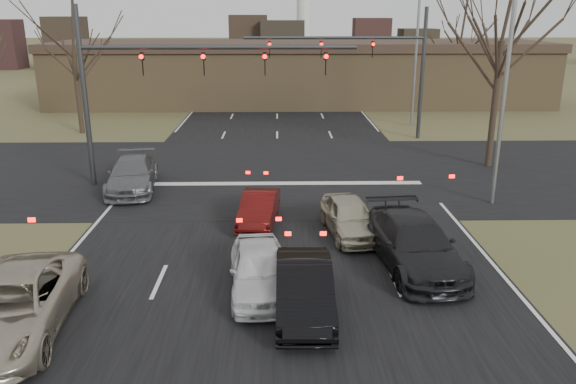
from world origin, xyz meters
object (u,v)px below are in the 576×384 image
(mast_arm_near, at_px, (157,74))
(car_silver_suv, at_px, (12,306))
(car_red_ahead, at_px, (259,208))
(building, at_px, (300,72))
(car_white_sedan, at_px, (259,269))
(car_charcoal_sedan, at_px, (414,244))
(car_black_hatch, at_px, (304,289))
(mast_arm_far, at_px, (378,58))
(car_silver_ahead, at_px, (350,217))
(car_grey_ahead, at_px, (132,174))
(streetlight_right_far, at_px, (414,45))
(streetlight_right_near, at_px, (503,68))

(mast_arm_near, distance_m, car_silver_suv, 13.49)
(mast_arm_near, xyz_separation_m, car_red_ahead, (4.55, -5.12, -4.48))
(building, bearing_deg, car_white_sedan, -94.01)
(car_white_sedan, relative_size, car_charcoal_sedan, 0.77)
(car_black_hatch, xyz_separation_m, car_charcoal_sedan, (3.56, 2.78, 0.08))
(car_red_ahead, bearing_deg, mast_arm_far, 71.65)
(mast_arm_far, bearing_deg, car_silver_ahead, -102.36)
(building, relative_size, car_red_ahead, 11.75)
(building, relative_size, car_white_sedan, 10.38)
(building, xyz_separation_m, mast_arm_near, (-7.23, -25.00, 2.41))
(car_black_hatch, height_order, car_grey_ahead, car_grey_ahead)
(mast_arm_far, bearing_deg, car_black_hatch, -104.05)
(mast_arm_near, relative_size, car_grey_ahead, 2.44)
(car_black_hatch, distance_m, car_red_ahead, 6.84)
(building, height_order, streetlight_right_far, streetlight_right_far)
(building, xyz_separation_m, streetlight_right_near, (6.82, -28.00, 2.92))
(car_charcoal_sedan, distance_m, car_grey_ahead, 13.59)
(building, bearing_deg, car_black_hatch, -91.98)
(mast_arm_near, height_order, car_silver_suv, mast_arm_near)
(mast_arm_near, height_order, car_red_ahead, mast_arm_near)
(streetlight_right_near, height_order, car_silver_suv, streetlight_right_near)
(car_silver_suv, relative_size, car_grey_ahead, 1.10)
(car_charcoal_sedan, bearing_deg, car_silver_suv, -167.22)
(car_white_sedan, height_order, car_grey_ahead, car_grey_ahead)
(car_silver_suv, distance_m, car_grey_ahead, 11.95)
(mast_arm_near, relative_size, streetlight_right_far, 1.21)
(car_black_hatch, height_order, car_charcoal_sedan, car_charcoal_sedan)
(building, bearing_deg, mast_arm_near, -106.13)
(car_red_ahead, bearing_deg, car_black_hatch, -72.13)
(mast_arm_far, distance_m, streetlight_right_near, 13.28)
(car_silver_suv, relative_size, car_white_sedan, 1.34)
(mast_arm_near, height_order, car_black_hatch, mast_arm_near)
(streetlight_right_far, bearing_deg, car_silver_suv, -120.63)
(streetlight_right_near, xyz_separation_m, streetlight_right_far, (0.50, 17.00, 0.00))
(streetlight_right_near, distance_m, car_black_hatch, 12.93)
(streetlight_right_far, distance_m, car_silver_suv, 31.42)
(streetlight_right_near, bearing_deg, streetlight_right_far, 88.32)
(car_grey_ahead, bearing_deg, car_white_sedan, -65.97)
(mast_arm_far, distance_m, car_grey_ahead, 17.18)
(car_red_ahead, bearing_deg, car_charcoal_sedan, -32.27)
(streetlight_right_near, bearing_deg, car_grey_ahead, 171.71)
(car_black_hatch, bearing_deg, car_white_sedan, 136.09)
(car_silver_suv, distance_m, car_white_sedan, 6.36)
(car_charcoal_sedan, height_order, car_grey_ahead, car_charcoal_sedan)
(car_silver_ahead, bearing_deg, car_red_ahead, 152.17)
(streetlight_right_far, height_order, car_silver_suv, streetlight_right_far)
(streetlight_right_far, distance_m, car_white_sedan, 26.96)
(mast_arm_near, bearing_deg, car_red_ahead, -48.37)
(streetlight_right_near, bearing_deg, car_silver_ahead, -151.88)
(car_silver_suv, xyz_separation_m, car_silver_ahead, (9.11, 6.40, -0.09))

